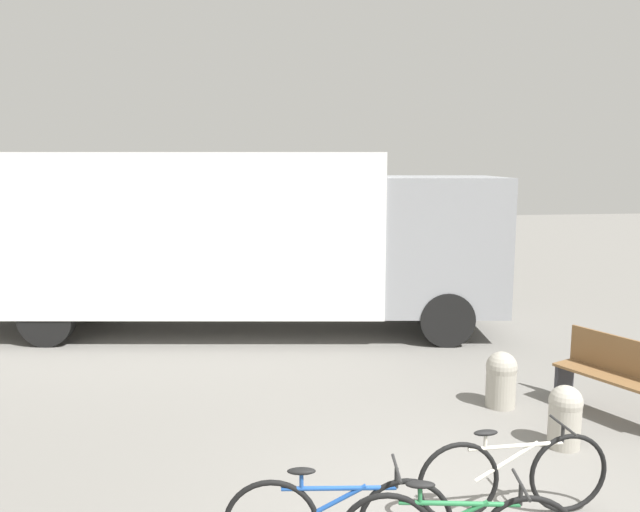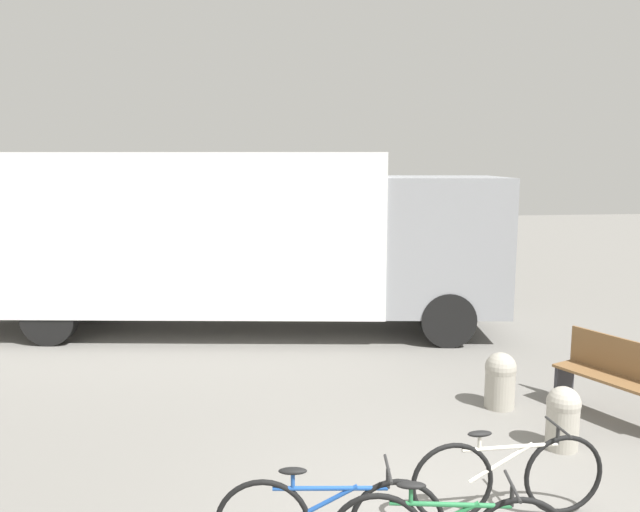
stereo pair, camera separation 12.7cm
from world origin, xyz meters
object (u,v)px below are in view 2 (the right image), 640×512
(bicycle_far, at_px, (508,477))
(bollard_near_bench, at_px, (563,416))
(park_bench, at_px, (615,376))
(delivery_truck, at_px, (229,234))
(bollard_far_bench, at_px, (500,379))

(bicycle_far, distance_m, bollard_near_bench, 1.71)
(park_bench, distance_m, bollard_near_bench, 1.29)
(delivery_truck, xyz_separation_m, bollard_near_bench, (3.68, -5.43, -1.44))
(park_bench, bearing_deg, delivery_truck, 21.63)
(bollard_near_bench, bearing_deg, delivery_truck, 124.11)
(park_bench, xyz_separation_m, bollard_far_bench, (-1.26, 0.49, -0.15))
(park_bench, height_order, bicycle_far, park_bench)
(park_bench, bearing_deg, bicycle_far, 107.29)
(bollard_far_bench, bearing_deg, park_bench, -21.08)
(bicycle_far, xyz_separation_m, bollard_far_bench, (0.99, 2.43, -0.01))
(bollard_far_bench, bearing_deg, delivery_truck, 129.50)
(delivery_truck, relative_size, bollard_near_bench, 14.04)
(delivery_truck, xyz_separation_m, bicycle_far, (2.49, -6.66, -1.43))
(bicycle_far, height_order, bollard_near_bench, bicycle_far)
(bollard_near_bench, xyz_separation_m, bollard_far_bench, (-0.20, 1.21, 0.01))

